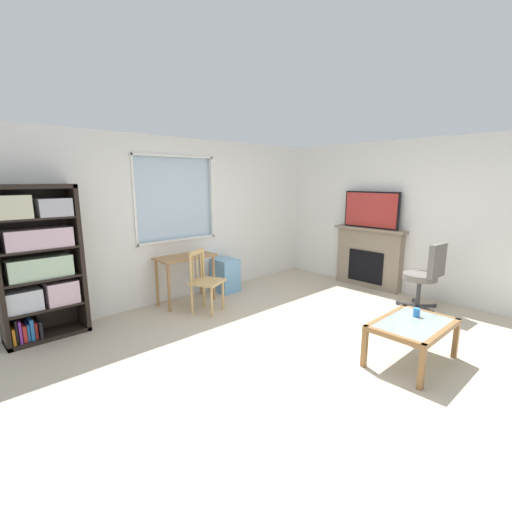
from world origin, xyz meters
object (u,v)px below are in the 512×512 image
(desk_under_window, at_px, (185,264))
(tv, at_px, (371,210))
(office_chair, at_px, (426,273))
(plastic_drawer_unit, at_px, (225,275))
(fireplace, at_px, (369,257))
(sippy_cup, at_px, (417,312))
(wooden_chair, at_px, (205,281))
(coffee_table, at_px, (413,328))
(bookshelf, at_px, (38,260))

(desk_under_window, xyz_separation_m, tv, (2.81, -1.47, 0.76))
(office_chair, bearing_deg, plastic_drawer_unit, 119.95)
(fireplace, xyz_separation_m, sippy_cup, (-1.97, -1.69, -0.04))
(wooden_chair, distance_m, office_chair, 3.20)
(tv, height_order, coffee_table, tv)
(bookshelf, xyz_separation_m, plastic_drawer_unit, (2.74, -0.06, -0.68))
(desk_under_window, relative_size, plastic_drawer_unit, 1.59)
(wooden_chair, bearing_deg, coffee_table, -75.78)
(tv, xyz_separation_m, coffee_table, (-2.14, -1.74, -0.99))
(wooden_chair, relative_size, sippy_cup, 10.00)
(office_chair, relative_size, sippy_cup, 11.11)
(fireplace, height_order, coffee_table, fireplace)
(wooden_chair, distance_m, fireplace, 3.00)
(desk_under_window, height_order, sippy_cup, desk_under_window)
(fireplace, distance_m, tv, 0.84)
(desk_under_window, relative_size, fireplace, 0.70)
(wooden_chair, bearing_deg, bookshelf, 161.94)
(desk_under_window, bearing_deg, office_chair, -48.23)
(sippy_cup, bearing_deg, wooden_chair, 108.23)
(desk_under_window, distance_m, tv, 3.26)
(fireplace, xyz_separation_m, tv, (-0.02, 0.00, 0.84))
(coffee_table, xyz_separation_m, sippy_cup, (0.19, 0.05, 0.11))
(wooden_chair, xyz_separation_m, fireplace, (2.84, -0.96, 0.07))
(tv, bearing_deg, office_chair, -110.52)
(sippy_cup, bearing_deg, bookshelf, 130.43)
(plastic_drawer_unit, xyz_separation_m, coffee_table, (-0.14, -3.26, 0.10))
(bookshelf, bearing_deg, desk_under_window, -3.17)
(tv, distance_m, coffee_table, 2.93)
(wooden_chair, xyz_separation_m, tv, (2.82, -0.96, 0.90))
(desk_under_window, distance_m, fireplace, 3.19)
(plastic_drawer_unit, relative_size, fireplace, 0.44)
(desk_under_window, relative_size, tv, 0.90)
(plastic_drawer_unit, distance_m, office_chair, 3.13)
(bookshelf, xyz_separation_m, desk_under_window, (1.92, -0.11, -0.35))
(coffee_table, bearing_deg, sippy_cup, 14.82)
(bookshelf, xyz_separation_m, tv, (4.73, -1.58, 0.41))
(bookshelf, distance_m, desk_under_window, 1.96)
(wooden_chair, bearing_deg, tv, -18.75)
(wooden_chair, distance_m, plastic_drawer_unit, 1.02)
(desk_under_window, xyz_separation_m, sippy_cup, (0.86, -3.16, -0.12))
(wooden_chair, height_order, plastic_drawer_unit, wooden_chair)
(desk_under_window, height_order, plastic_drawer_unit, desk_under_window)
(bookshelf, relative_size, wooden_chair, 2.03)
(tv, bearing_deg, plastic_drawer_unit, 142.66)
(fireplace, bearing_deg, tv, 180.00)
(tv, xyz_separation_m, sippy_cup, (-1.95, -1.69, -0.88))
(coffee_table, bearing_deg, bookshelf, 128.04)
(wooden_chair, bearing_deg, plastic_drawer_unit, 34.58)
(desk_under_window, distance_m, sippy_cup, 3.28)
(fireplace, height_order, sippy_cup, fireplace)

